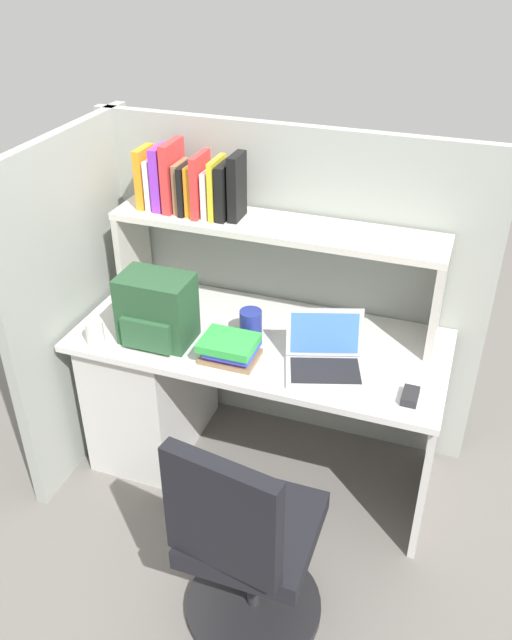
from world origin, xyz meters
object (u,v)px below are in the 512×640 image
laptop (325,357)px  backpack (156,310)px  computer_mouse (410,396)px  office_chair (246,551)px  paper_cup (95,333)px  snack_canister (251,324)px

laptop → backpack: backpack is taller
computer_mouse → office_chair: office_chair is taller
backpack → computer_mouse: size_ratio=2.88×
backpack → paper_cup: bearing=-153.3°
backpack → paper_cup: (-0.24, -0.12, -0.09)m
backpack → office_chair: backpack is taller
backpack → snack_canister: size_ratio=2.34×
computer_mouse → snack_canister: snack_canister is taller
computer_mouse → snack_canister: bearing=164.6°
computer_mouse → paper_cup: size_ratio=0.96×
paper_cup → backpack: bearing=26.7°
laptop → computer_mouse: size_ratio=3.60×
backpack → snack_canister: bearing=22.1°
computer_mouse → office_chair: bearing=-125.5°
snack_canister → office_chair: bearing=-71.4°
laptop → backpack: bearing=-176.9°
paper_cup → snack_canister: (0.60, 0.27, 0.01)m
paper_cup → office_chair: 1.10m
backpack → computer_mouse: (1.08, -0.05, -0.13)m
computer_mouse → snack_canister: 0.74m
snack_canister → office_chair: 0.94m
backpack → computer_mouse: 1.09m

